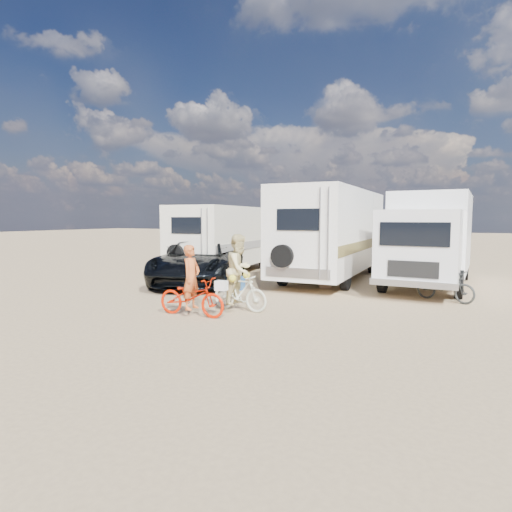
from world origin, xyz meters
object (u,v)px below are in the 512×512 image
at_px(bike_man, 192,297).
at_px(rider_woman, 240,276).
at_px(bike_parked, 445,286).
at_px(rider_man, 191,284).
at_px(rv_main, 333,235).
at_px(dark_suv, 200,261).
at_px(crate, 325,283).
at_px(rv_left, 226,240).
at_px(box_truck, 429,240).
at_px(cooler, 235,283).
at_px(bike_woman, 240,292).

relative_size(bike_man, rider_woman, 1.00).
bearing_deg(bike_parked, rider_man, 154.50).
height_order(rv_main, dark_suv, rv_main).
relative_size(bike_parked, crate, 4.10).
distance_m(rv_left, rider_man, 8.58).
distance_m(box_truck, bike_man, 9.38).
bearing_deg(cooler, bike_man, -64.59).
bearing_deg(bike_man, rv_left, 22.53).
height_order(rider_man, bike_parked, rider_man).
height_order(rv_main, bike_man, rv_main).
height_order(rv_left, bike_woman, rv_left).
height_order(bike_woman, crate, bike_woman).
relative_size(rv_main, rider_woman, 4.46).
xyz_separation_m(bike_woman, rider_man, (-0.84, -1.04, 0.32)).
bearing_deg(dark_suv, rv_left, 81.54).
bearing_deg(crate, rv_left, 157.01).
height_order(dark_suv, bike_man, dark_suv).
xyz_separation_m(dark_suv, bike_parked, (8.61, -0.06, -0.37)).
bearing_deg(bike_parked, dark_suv, 115.02).
xyz_separation_m(box_truck, rider_woman, (-4.40, -6.64, -0.76)).
relative_size(rv_left, bike_parked, 3.89).
xyz_separation_m(rv_left, bike_woman, (4.15, -6.84, -0.99)).
relative_size(rider_man, rider_woman, 0.87).
relative_size(rv_main, rider_man, 5.14).
relative_size(rv_left, rider_man, 4.23).
xyz_separation_m(dark_suv, crate, (4.70, 0.86, -0.67)).
relative_size(bike_man, crate, 4.34).
xyz_separation_m(dark_suv, rider_woman, (3.60, -3.76, 0.10)).
distance_m(bike_man, cooler, 4.06).
bearing_deg(rv_left, bike_parked, -22.15).
height_order(rv_left, bike_man, rv_left).
bearing_deg(rv_main, bike_parked, -36.12).
bearing_deg(rider_man, crate, -19.07).
bearing_deg(crate, cooler, -148.28).
relative_size(dark_suv, cooler, 10.18).
xyz_separation_m(rv_main, rider_woman, (-0.76, -6.91, -0.86)).
bearing_deg(bike_parked, rv_main, 78.37).
xyz_separation_m(rv_main, crate, (0.34, -2.29, -1.62)).
height_order(bike_parked, crate, bike_parked).
distance_m(rv_main, rider_man, 8.17).
xyz_separation_m(box_truck, crate, (-3.31, -2.02, -1.53)).
bearing_deg(rider_man, cooler, 11.48).
distance_m(bike_man, rider_man, 0.32).
distance_m(dark_suv, bike_woman, 5.22).
distance_m(rv_main, dark_suv, 5.46).
relative_size(rider_man, bike_parked, 0.92).
bearing_deg(rv_main, dark_suv, -143.28).
xyz_separation_m(bike_woman, crate, (1.09, 4.62, -0.32)).
bearing_deg(rv_left, dark_suv, -83.21).
relative_size(dark_suv, bike_man, 3.23).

